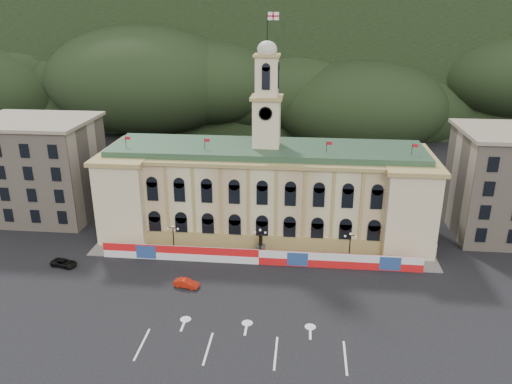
# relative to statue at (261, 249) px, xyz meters

# --- Properties ---
(ground) EXTENTS (260.00, 260.00, 0.00)m
(ground) POSITION_rel_statue_xyz_m (0.00, -18.00, -1.19)
(ground) COLOR black
(ground) RESTS_ON ground
(lane_markings) EXTENTS (26.00, 10.00, 0.02)m
(lane_markings) POSITION_rel_statue_xyz_m (0.00, -23.00, -1.18)
(lane_markings) COLOR white
(lane_markings) RESTS_ON ground
(hill_ridge) EXTENTS (230.00, 80.00, 64.00)m
(hill_ridge) POSITION_rel_statue_xyz_m (0.03, 103.99, 18.30)
(hill_ridge) COLOR black
(hill_ridge) RESTS_ON ground
(city_hall) EXTENTS (56.20, 17.60, 37.10)m
(city_hall) POSITION_rel_statue_xyz_m (0.00, 9.63, 6.66)
(city_hall) COLOR beige
(city_hall) RESTS_ON ground
(side_building_left) EXTENTS (21.00, 17.00, 18.60)m
(side_building_left) POSITION_rel_statue_xyz_m (-43.00, 12.93, 8.14)
(side_building_left) COLOR tan
(side_building_left) RESTS_ON ground
(hoarding_fence) EXTENTS (50.00, 0.44, 2.50)m
(hoarding_fence) POSITION_rel_statue_xyz_m (0.06, -2.93, 0.06)
(hoarding_fence) COLOR red
(hoarding_fence) RESTS_ON ground
(pavement) EXTENTS (56.00, 5.50, 0.16)m
(pavement) POSITION_rel_statue_xyz_m (0.00, -0.25, -1.11)
(pavement) COLOR slate
(pavement) RESTS_ON ground
(statue) EXTENTS (1.40, 1.40, 3.72)m
(statue) POSITION_rel_statue_xyz_m (0.00, 0.00, 0.00)
(statue) COLOR #595651
(statue) RESTS_ON ground
(lamp_left) EXTENTS (1.96, 0.44, 5.15)m
(lamp_left) POSITION_rel_statue_xyz_m (-14.00, -1.00, 1.89)
(lamp_left) COLOR black
(lamp_left) RESTS_ON ground
(lamp_center) EXTENTS (1.96, 0.44, 5.15)m
(lamp_center) POSITION_rel_statue_xyz_m (0.00, -1.00, 1.89)
(lamp_center) COLOR black
(lamp_center) RESTS_ON ground
(lamp_right) EXTENTS (1.96, 0.44, 5.15)m
(lamp_right) POSITION_rel_statue_xyz_m (14.00, -1.00, 1.89)
(lamp_right) COLOR black
(lamp_right) RESTS_ON ground
(red_sedan) EXTENTS (2.63, 4.16, 1.21)m
(red_sedan) POSITION_rel_statue_xyz_m (-9.70, -10.77, -0.58)
(red_sedan) COLOR red
(red_sedan) RESTS_ON ground
(black_suv) EXTENTS (3.58, 4.87, 1.13)m
(black_suv) POSITION_rel_statue_xyz_m (-30.00, -6.68, -0.62)
(black_suv) COLOR black
(black_suv) RESTS_ON ground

